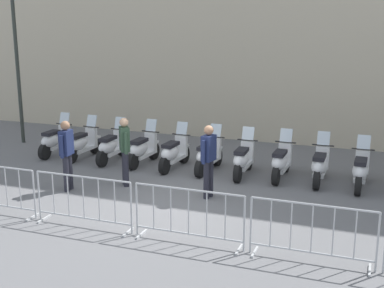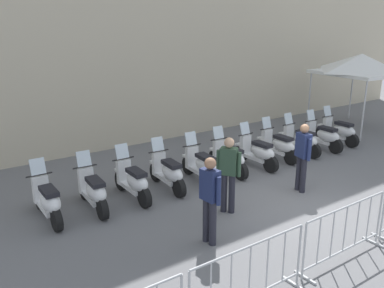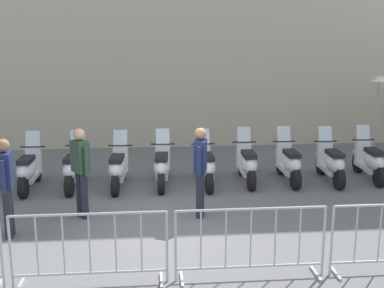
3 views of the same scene
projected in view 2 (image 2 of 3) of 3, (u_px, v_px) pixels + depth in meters
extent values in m
plane|color=slate|center=(297.00, 204.00, 9.53)|extent=(120.00, 120.00, 0.00)
cylinder|color=black|center=(40.00, 199.00, 9.26)|extent=(0.17, 0.49, 0.48)
cylinder|color=black|center=(57.00, 220.00, 8.29)|extent=(0.17, 0.49, 0.48)
cube|color=white|center=(48.00, 207.00, 8.76)|extent=(0.33, 0.88, 0.10)
ellipsoid|color=white|center=(50.00, 201.00, 8.47)|extent=(0.41, 0.86, 0.40)
cube|color=black|center=(49.00, 191.00, 8.43)|extent=(0.31, 0.62, 0.10)
cube|color=white|center=(41.00, 189.00, 9.03)|extent=(0.35, 0.16, 0.60)
cylinder|color=black|center=(39.00, 175.00, 8.93)|extent=(0.56, 0.07, 0.04)
cube|color=silver|center=(38.00, 166.00, 8.92)|extent=(0.33, 0.16, 0.35)
cube|color=white|center=(39.00, 188.00, 9.19)|extent=(0.22, 0.33, 0.06)
cylinder|color=black|center=(85.00, 189.00, 9.77)|extent=(0.14, 0.48, 0.48)
cylinder|color=black|center=(102.00, 209.00, 8.76)|extent=(0.14, 0.48, 0.48)
cube|color=white|center=(93.00, 197.00, 9.25)|extent=(0.29, 0.87, 0.10)
ellipsoid|color=white|center=(96.00, 192.00, 8.96)|extent=(0.37, 0.84, 0.40)
cube|color=black|center=(95.00, 182.00, 8.92)|extent=(0.28, 0.60, 0.10)
cube|color=white|center=(86.00, 180.00, 9.53)|extent=(0.34, 0.14, 0.60)
cylinder|color=black|center=(85.00, 167.00, 9.43)|extent=(0.56, 0.04, 0.04)
cube|color=silver|center=(84.00, 159.00, 9.42)|extent=(0.32, 0.14, 0.35)
cube|color=white|center=(84.00, 179.00, 9.69)|extent=(0.20, 0.32, 0.06)
cylinder|color=black|center=(121.00, 181.00, 10.30)|extent=(0.17, 0.49, 0.48)
cylinder|color=black|center=(145.00, 198.00, 9.32)|extent=(0.17, 0.49, 0.48)
cube|color=white|center=(132.00, 187.00, 9.80)|extent=(0.33, 0.88, 0.10)
ellipsoid|color=white|center=(137.00, 182.00, 9.51)|extent=(0.41, 0.86, 0.40)
cube|color=black|center=(136.00, 172.00, 9.47)|extent=(0.31, 0.62, 0.10)
cube|color=white|center=(124.00, 171.00, 10.06)|extent=(0.35, 0.16, 0.60)
cylinder|color=black|center=(123.00, 159.00, 9.97)|extent=(0.56, 0.07, 0.04)
cube|color=silver|center=(122.00, 151.00, 9.96)|extent=(0.33, 0.16, 0.35)
cube|color=white|center=(121.00, 171.00, 10.22)|extent=(0.22, 0.33, 0.06)
cylinder|color=black|center=(156.00, 172.00, 10.88)|extent=(0.14, 0.48, 0.48)
cylinder|color=black|center=(179.00, 188.00, 9.87)|extent=(0.14, 0.48, 0.48)
cube|color=white|center=(167.00, 178.00, 10.36)|extent=(0.29, 0.87, 0.10)
ellipsoid|color=white|center=(172.00, 173.00, 10.07)|extent=(0.37, 0.84, 0.40)
cube|color=black|center=(171.00, 164.00, 10.03)|extent=(0.28, 0.60, 0.10)
cube|color=white|center=(159.00, 163.00, 10.64)|extent=(0.34, 0.14, 0.60)
cylinder|color=black|center=(159.00, 151.00, 10.54)|extent=(0.56, 0.04, 0.04)
cube|color=silver|center=(158.00, 144.00, 10.53)|extent=(0.32, 0.14, 0.35)
cube|color=white|center=(156.00, 163.00, 10.80)|extent=(0.20, 0.32, 0.06)
cylinder|color=black|center=(188.00, 166.00, 11.37)|extent=(0.14, 0.48, 0.48)
cylinder|color=black|center=(213.00, 180.00, 10.36)|extent=(0.14, 0.48, 0.48)
cube|color=white|center=(200.00, 171.00, 10.85)|extent=(0.28, 0.87, 0.10)
ellipsoid|color=white|center=(206.00, 166.00, 10.55)|extent=(0.36, 0.84, 0.40)
cube|color=black|center=(205.00, 157.00, 10.52)|extent=(0.28, 0.60, 0.10)
cube|color=white|center=(192.00, 157.00, 11.13)|extent=(0.34, 0.14, 0.60)
cylinder|color=black|center=(192.00, 145.00, 11.03)|extent=(0.56, 0.04, 0.04)
cube|color=silver|center=(191.00, 138.00, 11.02)|extent=(0.32, 0.14, 0.35)
cube|color=white|center=(188.00, 156.00, 11.29)|extent=(0.20, 0.32, 0.06)
cylinder|color=black|center=(215.00, 158.00, 11.96)|extent=(0.14, 0.48, 0.48)
cylinder|color=black|center=(241.00, 171.00, 10.95)|extent=(0.14, 0.48, 0.48)
cube|color=white|center=(228.00, 163.00, 11.44)|extent=(0.28, 0.87, 0.10)
ellipsoid|color=white|center=(234.00, 158.00, 11.15)|extent=(0.36, 0.84, 0.40)
cube|color=black|center=(233.00, 150.00, 11.11)|extent=(0.28, 0.60, 0.10)
cube|color=white|center=(219.00, 150.00, 11.72)|extent=(0.34, 0.14, 0.60)
cylinder|color=black|center=(219.00, 139.00, 11.63)|extent=(0.56, 0.04, 0.04)
cube|color=silver|center=(218.00, 132.00, 11.61)|extent=(0.32, 0.14, 0.35)
cube|color=white|center=(215.00, 150.00, 11.89)|extent=(0.20, 0.32, 0.06)
cylinder|color=black|center=(241.00, 153.00, 12.43)|extent=(0.18, 0.49, 0.48)
cylinder|color=black|center=(271.00, 164.00, 11.47)|extent=(0.18, 0.49, 0.48)
cube|color=white|center=(255.00, 157.00, 11.94)|extent=(0.36, 0.89, 0.10)
ellipsoid|color=white|center=(263.00, 152.00, 11.65)|extent=(0.43, 0.87, 0.40)
cube|color=black|center=(262.00, 144.00, 11.61)|extent=(0.33, 0.62, 0.10)
cube|color=white|center=(245.00, 145.00, 12.19)|extent=(0.35, 0.17, 0.60)
cylinder|color=black|center=(246.00, 134.00, 12.10)|extent=(0.56, 0.09, 0.04)
cube|color=silver|center=(245.00, 128.00, 12.08)|extent=(0.33, 0.17, 0.35)
cube|color=white|center=(241.00, 145.00, 12.35)|extent=(0.23, 0.34, 0.06)
cylinder|color=black|center=(262.00, 147.00, 13.08)|extent=(0.16, 0.49, 0.48)
cylinder|color=black|center=(291.00, 157.00, 12.09)|extent=(0.16, 0.49, 0.48)
cube|color=white|center=(276.00, 150.00, 12.58)|extent=(0.32, 0.88, 0.10)
ellipsoid|color=white|center=(283.00, 145.00, 12.28)|extent=(0.40, 0.86, 0.40)
cube|color=black|center=(283.00, 138.00, 12.25)|extent=(0.31, 0.61, 0.10)
cube|color=white|center=(267.00, 139.00, 12.84)|extent=(0.35, 0.16, 0.60)
cylinder|color=black|center=(267.00, 129.00, 12.75)|extent=(0.56, 0.06, 0.04)
cube|color=silver|center=(266.00, 123.00, 12.73)|extent=(0.33, 0.15, 0.35)
cube|color=white|center=(263.00, 139.00, 13.00)|extent=(0.21, 0.33, 0.06)
cylinder|color=black|center=(284.00, 142.00, 13.61)|extent=(0.17, 0.49, 0.48)
cylinder|color=black|center=(314.00, 151.00, 12.64)|extent=(0.17, 0.49, 0.48)
cube|color=white|center=(298.00, 145.00, 13.11)|extent=(0.34, 0.89, 0.10)
ellipsoid|color=white|center=(306.00, 140.00, 12.83)|extent=(0.42, 0.86, 0.40)
cube|color=black|center=(306.00, 133.00, 12.79)|extent=(0.32, 0.62, 0.10)
cube|color=white|center=(288.00, 134.00, 13.37)|extent=(0.35, 0.16, 0.60)
cylinder|color=black|center=(289.00, 124.00, 13.28)|extent=(0.56, 0.08, 0.04)
cube|color=silver|center=(288.00, 118.00, 13.26)|extent=(0.33, 0.16, 0.35)
cube|color=white|center=(284.00, 134.00, 13.53)|extent=(0.22, 0.33, 0.06)
cylinder|color=black|center=(306.00, 138.00, 14.10)|extent=(0.16, 0.49, 0.48)
cylinder|color=black|center=(336.00, 146.00, 13.11)|extent=(0.16, 0.49, 0.48)
cube|color=white|center=(320.00, 141.00, 13.59)|extent=(0.32, 0.88, 0.10)
ellipsoid|color=white|center=(328.00, 136.00, 13.30)|extent=(0.40, 0.86, 0.40)
cube|color=black|center=(328.00, 129.00, 13.26)|extent=(0.31, 0.61, 0.10)
cube|color=white|center=(311.00, 130.00, 13.86)|extent=(0.35, 0.16, 0.60)
cylinder|color=black|center=(312.00, 121.00, 13.76)|extent=(0.56, 0.06, 0.04)
cube|color=silver|center=(311.00, 115.00, 13.75)|extent=(0.33, 0.16, 0.35)
cube|color=white|center=(306.00, 130.00, 14.02)|extent=(0.22, 0.33, 0.06)
cylinder|color=black|center=(322.00, 133.00, 14.72)|extent=(0.16, 0.49, 0.48)
cylinder|color=black|center=(352.00, 141.00, 13.73)|extent=(0.16, 0.49, 0.48)
cube|color=white|center=(337.00, 135.00, 14.21)|extent=(0.32, 0.88, 0.10)
ellipsoid|color=white|center=(344.00, 130.00, 13.92)|extent=(0.40, 0.85, 0.40)
cube|color=black|center=(344.00, 124.00, 13.88)|extent=(0.31, 0.61, 0.10)
cube|color=white|center=(327.00, 125.00, 14.48)|extent=(0.35, 0.15, 0.60)
cylinder|color=black|center=(328.00, 116.00, 14.38)|extent=(0.56, 0.06, 0.04)
cube|color=silver|center=(327.00, 111.00, 14.37)|extent=(0.33, 0.15, 0.35)
cube|color=white|center=(323.00, 125.00, 14.64)|extent=(0.21, 0.33, 0.06)
cube|color=#B2B5B7|center=(293.00, 284.00, 6.64)|extent=(0.07, 0.44, 0.04)
cylinder|color=#B2B5B7|center=(299.00, 255.00, 6.54)|extent=(0.04, 0.04, 1.05)
cylinder|color=#B2B5B7|center=(251.00, 246.00, 5.80)|extent=(2.13, 0.18, 0.04)
cylinder|color=#B2B5B7|center=(231.00, 281.00, 5.73)|extent=(0.02, 0.02, 0.87)
cylinder|color=#B2B5B7|center=(250.00, 272.00, 5.93)|extent=(0.02, 0.02, 0.87)
cylinder|color=#B2B5B7|center=(267.00, 264.00, 6.12)|extent=(0.02, 0.02, 0.87)
cylinder|color=#B2B5B7|center=(284.00, 257.00, 6.32)|extent=(0.02, 0.02, 0.87)
cube|color=#B2B5B7|center=(305.00, 277.00, 6.80)|extent=(0.07, 0.44, 0.04)
cube|color=#B2B5B7|center=(373.00, 242.00, 7.87)|extent=(0.07, 0.44, 0.04)
cylinder|color=#B2B5B7|center=(304.00, 252.00, 6.60)|extent=(0.04, 0.04, 1.05)
cylinder|color=#B2B5B7|center=(379.00, 217.00, 7.77)|extent=(0.04, 0.04, 1.05)
cylinder|color=#B2B5B7|center=(348.00, 206.00, 7.03)|extent=(2.13, 0.18, 0.04)
cylinder|color=#B2B5B7|center=(342.00, 251.00, 7.29)|extent=(2.13, 0.18, 0.04)
cylinder|color=#B2B5B7|center=(319.00, 241.00, 6.77)|extent=(0.02, 0.02, 0.87)
cylinder|color=#B2B5B7|center=(332.00, 235.00, 6.97)|extent=(0.02, 0.02, 0.87)
cylinder|color=#B2B5B7|center=(345.00, 229.00, 7.16)|extent=(0.02, 0.02, 0.87)
cylinder|color=#B2B5B7|center=(357.00, 223.00, 7.36)|extent=(0.02, 0.02, 0.87)
cylinder|color=#B2B5B7|center=(369.00, 218.00, 7.55)|extent=(0.02, 0.02, 0.87)
cube|color=#B2B5B7|center=(382.00, 238.00, 8.03)|extent=(0.07, 0.44, 0.04)
cylinder|color=#B2B5B7|center=(383.00, 216.00, 7.84)|extent=(0.04, 0.04, 1.05)
cylinder|color=#23232D|center=(206.00, 220.00, 7.84)|extent=(0.14, 0.14, 0.90)
cylinder|color=#23232D|center=(213.00, 223.00, 7.71)|extent=(0.14, 0.14, 0.90)
cube|color=navy|center=(210.00, 185.00, 7.56)|extent=(0.28, 0.39, 0.60)
sphere|color=#9E7051|center=(210.00, 163.00, 7.44)|extent=(0.22, 0.22, 0.22)
cylinder|color=navy|center=(202.00, 184.00, 7.74)|extent=(0.09, 0.09, 0.55)
cylinder|color=navy|center=(219.00, 191.00, 7.40)|extent=(0.09, 0.09, 0.55)
cylinder|color=#23232D|center=(303.00, 175.00, 10.09)|extent=(0.14, 0.14, 0.90)
cylinder|color=#23232D|center=(299.00, 173.00, 10.25)|extent=(0.14, 0.14, 0.90)
cube|color=navy|center=(303.00, 145.00, 9.95)|extent=(0.27, 0.39, 0.60)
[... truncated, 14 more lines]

